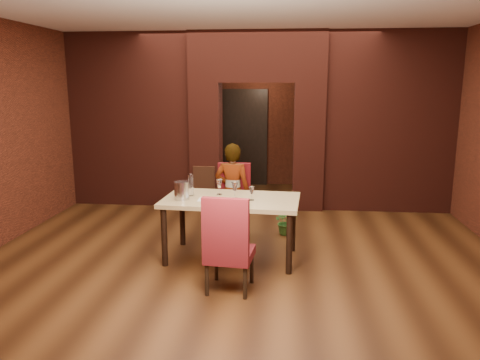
# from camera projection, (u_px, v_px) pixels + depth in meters

# --- Properties ---
(floor) EXTENTS (8.00, 8.00, 0.00)m
(floor) POSITION_uv_depth(u_px,v_px,m) (247.00, 240.00, 6.95)
(floor) COLOR #492912
(floor) RESTS_ON ground
(ceiling) EXTENTS (7.00, 8.00, 0.04)m
(ceiling) POSITION_uv_depth(u_px,v_px,m) (248.00, 15.00, 6.30)
(ceiling) COLOR silver
(ceiling) RESTS_ON ground
(wall_back) EXTENTS (7.00, 0.04, 3.20)m
(wall_back) POSITION_uv_depth(u_px,v_px,m) (263.00, 114.00, 10.52)
(wall_back) COLOR maroon
(wall_back) RESTS_ON ground
(wall_front) EXTENTS (7.00, 0.04, 3.20)m
(wall_front) POSITION_uv_depth(u_px,v_px,m) (190.00, 206.00, 2.73)
(wall_front) COLOR maroon
(wall_front) RESTS_ON ground
(wall_left) EXTENTS (0.04, 8.00, 3.20)m
(wall_left) POSITION_uv_depth(u_px,v_px,m) (14.00, 131.00, 6.97)
(wall_left) COLOR maroon
(wall_left) RESTS_ON ground
(pillar_left) EXTENTS (0.55, 0.55, 2.30)m
(pillar_left) POSITION_uv_depth(u_px,v_px,m) (206.00, 145.00, 8.76)
(pillar_left) COLOR maroon
(pillar_left) RESTS_ON ground
(pillar_right) EXTENTS (0.55, 0.55, 2.30)m
(pillar_right) POSITION_uv_depth(u_px,v_px,m) (308.00, 147.00, 8.57)
(pillar_right) COLOR maroon
(pillar_right) RESTS_ON ground
(lintel) EXTENTS (2.45, 0.55, 0.90)m
(lintel) POSITION_uv_depth(u_px,v_px,m) (257.00, 57.00, 8.34)
(lintel) COLOR maroon
(lintel) RESTS_ON ground
(wing_wall_left) EXTENTS (2.28, 0.35, 3.20)m
(wing_wall_left) POSITION_uv_depth(u_px,v_px,m) (132.00, 120.00, 8.80)
(wing_wall_left) COLOR maroon
(wing_wall_left) RESTS_ON ground
(wing_wall_right) EXTENTS (2.28, 0.35, 3.20)m
(wing_wall_right) POSITION_uv_depth(u_px,v_px,m) (389.00, 123.00, 8.34)
(wing_wall_right) COLOR maroon
(wing_wall_right) RESTS_ON ground
(vent_panel) EXTENTS (0.40, 0.03, 0.50)m
(vent_panel) POSITION_uv_depth(u_px,v_px,m) (204.00, 180.00, 8.59)
(vent_panel) COLOR #974D2B
(vent_panel) RESTS_ON ground
(rear_door) EXTENTS (0.90, 0.08, 2.10)m
(rear_door) POSITION_uv_depth(u_px,v_px,m) (245.00, 139.00, 10.61)
(rear_door) COLOR black
(rear_door) RESTS_ON ground
(rear_door_frame) EXTENTS (1.02, 0.04, 2.22)m
(rear_door_frame) POSITION_uv_depth(u_px,v_px,m) (245.00, 139.00, 10.57)
(rear_door_frame) COLOR black
(rear_door_frame) RESTS_ON ground
(dining_table) EXTENTS (1.82, 1.10, 0.82)m
(dining_table) POSITION_uv_depth(u_px,v_px,m) (231.00, 228.00, 6.18)
(dining_table) COLOR tan
(dining_table) RESTS_ON ground
(chair_far) EXTENTS (0.51, 0.51, 1.10)m
(chair_far) POSITION_uv_depth(u_px,v_px,m) (233.00, 201.00, 7.03)
(chair_far) COLOR maroon
(chair_far) RESTS_ON ground
(chair_near) EXTENTS (0.55, 0.55, 1.12)m
(chair_near) POSITION_uv_depth(u_px,v_px,m) (230.00, 242.00, 5.21)
(chair_near) COLOR maroon
(chair_near) RESTS_ON ground
(person_seated) EXTENTS (0.56, 0.40, 1.45)m
(person_seated) POSITION_uv_depth(u_px,v_px,m) (232.00, 192.00, 6.90)
(person_seated) COLOR silver
(person_seated) RESTS_ON ground
(wine_glass_a) EXTENTS (0.08, 0.08, 0.21)m
(wine_glass_a) POSITION_uv_depth(u_px,v_px,m) (219.00, 187.00, 6.28)
(wine_glass_a) COLOR white
(wine_glass_a) RESTS_ON dining_table
(wine_glass_b) EXTENTS (0.09, 0.09, 0.22)m
(wine_glass_b) POSITION_uv_depth(u_px,v_px,m) (235.00, 190.00, 6.07)
(wine_glass_b) COLOR white
(wine_glass_b) RESTS_ON dining_table
(wine_glass_c) EXTENTS (0.07, 0.07, 0.18)m
(wine_glass_c) POSITION_uv_depth(u_px,v_px,m) (252.00, 193.00, 5.98)
(wine_glass_c) COLOR white
(wine_glass_c) RESTS_ON dining_table
(tasting_sheet) EXTENTS (0.29, 0.21, 0.00)m
(tasting_sheet) POSITION_uv_depth(u_px,v_px,m) (209.00, 200.00, 6.02)
(tasting_sheet) COLOR silver
(tasting_sheet) RESTS_ON dining_table
(wine_bucket) EXTENTS (0.19, 0.19, 0.24)m
(wine_bucket) POSITION_uv_depth(u_px,v_px,m) (182.00, 191.00, 6.01)
(wine_bucket) COLOR #B4B4BB
(wine_bucket) RESTS_ON dining_table
(water_bottle) EXTENTS (0.07, 0.07, 0.30)m
(water_bottle) POSITION_uv_depth(u_px,v_px,m) (191.00, 184.00, 6.22)
(water_bottle) COLOR white
(water_bottle) RESTS_ON dining_table
(potted_plant) EXTENTS (0.43, 0.40, 0.41)m
(potted_plant) POSITION_uv_depth(u_px,v_px,m) (286.00, 222.00, 7.20)
(potted_plant) COLOR #326C29
(potted_plant) RESTS_ON ground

